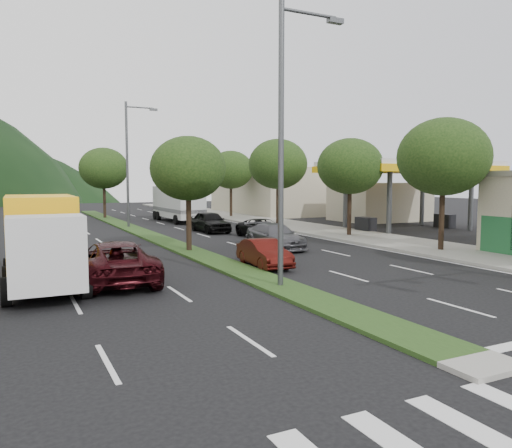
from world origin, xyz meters
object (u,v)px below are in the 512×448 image
car_queue_d (263,228)px  motorhome (178,203)px  streetlight_mid (130,158)px  car_queue_a (210,222)px  streetlight_near (286,129)px  car_queue_b (275,236)px  tree_med_near (188,169)px  tree_med_far (104,168)px  suv_maroon (115,262)px  box_truck (42,245)px  tree_r_b (444,157)px  tree_r_c (350,166)px  tree_r_d (278,164)px  car_queue_c (264,253)px  tree_r_e (231,170)px

car_queue_d → motorhome: bearing=90.2°
streetlight_mid → car_queue_a: streetlight_mid is taller
streetlight_near → car_queue_b: (4.57, 9.17, -4.89)m
tree_med_near → streetlight_mid: streetlight_mid is taller
tree_med_far → suv_maroon: tree_med_far is taller
car_queue_d → box_truck: box_truck is taller
streetlight_near → streetlight_mid: 25.00m
tree_r_b → tree_r_c: tree_r_b is taller
tree_med_near → tree_r_c: bearing=9.5°
tree_r_c → motorhome: bearing=110.5°
car_queue_b → car_queue_d: (1.80, 5.00, -0.06)m
car_queue_b → car_queue_d: car_queue_b is taller
suv_maroon → tree_r_b: bearing=-176.0°
tree_r_c → streetlight_near: size_ratio=0.65×
car_queue_b → car_queue_a: bearing=90.3°
tree_r_d → streetlight_near: 24.97m
tree_r_c → streetlight_mid: size_ratio=0.65×
car_queue_a → car_queue_b: car_queue_a is taller
tree_r_b → car_queue_c: tree_r_b is taller
tree_r_d → box_truck: size_ratio=1.08×
tree_med_near → car_queue_b: tree_med_near is taller
tree_r_b → motorhome: tree_r_b is taller
box_truck → tree_med_far: bearing=-102.5°
tree_med_near → suv_maroon: (-5.08, -6.44, -3.64)m
box_truck → tree_r_c: bearing=-156.8°
motorhome → tree_med_far: bearing=128.9°
streetlight_near → tree_med_far: bearing=90.3°
box_truck → tree_r_d: bearing=-136.5°
suv_maroon → motorhome: (10.58, 25.86, 0.94)m
car_queue_d → tree_r_c: bearing=-25.6°
tree_r_d → car_queue_d: 10.56m
tree_med_far → streetlight_mid: 11.02m
streetlight_mid → suv_maroon: streetlight_mid is taller
suv_maroon → car_queue_a: suv_maroon is taller
tree_med_near → box_truck: (-7.52, -6.11, -2.89)m
tree_r_c → box_truck: (-19.52, -8.11, -3.21)m
tree_r_b → tree_r_e: bearing=90.0°
tree_r_e → motorhome: tree_r_e is taller
tree_r_c → suv_maroon: bearing=-153.7°
streetlight_near → streetlight_mid: (0.00, 25.00, 0.00)m
car_queue_a → streetlight_near: bearing=-104.9°
tree_r_e → streetlight_mid: streetlight_mid is taller
suv_maroon → tree_r_c: bearing=-151.2°
tree_r_e → suv_maroon: 33.43m
tree_med_far → car_queue_c: tree_med_far is taller
streetlight_near → tree_med_near: bearing=91.2°
tree_med_near → box_truck: size_ratio=0.91×
box_truck → tree_r_e: bearing=-124.1°
tree_r_d → tree_med_far: (-12.00, 14.00, -0.17)m
tree_med_near → car_queue_a: (4.74, 9.17, -3.66)m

